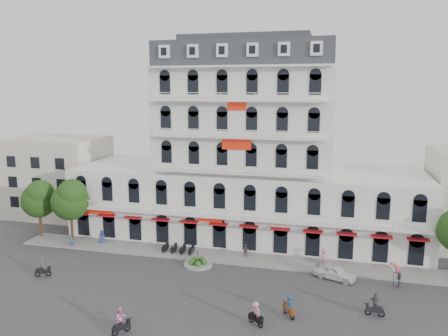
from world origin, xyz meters
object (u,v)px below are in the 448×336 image
rider_center (256,313)px  balloon_vendor (397,275)px  rider_northeast (375,305)px  rider_west (42,268)px  rider_east (289,306)px  parked_car (335,272)px  rider_southwest (121,320)px

rider_center → balloon_vendor: size_ratio=0.85×
balloon_vendor → rider_northeast: bearing=-111.9°
rider_west → balloon_vendor: size_ratio=0.88×
rider_east → rider_center: rider_center is taller
rider_east → rider_center: 3.25m
rider_east → rider_northeast: 7.45m
rider_northeast → rider_center: (-9.73, -3.96, 0.03)m
rider_center → rider_northeast: bearing=58.9°
rider_east → rider_northeast: bearing=-112.4°
parked_car → rider_center: rider_center is taller
rider_west → parked_car: bearing=-10.1°
rider_west → rider_center: 23.59m
rider_southwest → balloon_vendor: (22.50, 14.16, 0.09)m
rider_northeast → rider_center: 10.51m
rider_southwest → rider_northeast: bearing=-33.0°
rider_center → balloon_vendor: (12.27, 10.26, 0.18)m
parked_car → rider_southwest: rider_southwest is taller
parked_car → balloon_vendor: 5.97m
parked_car → rider_east: size_ratio=2.17×
rider_northeast → balloon_vendor: size_ratio=0.88×
parked_car → rider_east: bearing=176.0°
rider_southwest → rider_center: 10.95m
balloon_vendor → parked_car: bearing=174.6°
rider_southwest → rider_east: bearing=-29.6°
parked_car → rider_east: (-3.81, -8.79, 0.23)m
rider_east → rider_northeast: size_ratio=0.93×
rider_center → parked_car: bearing=96.4°
rider_west → rider_center: rider_west is taller
rider_northeast → rider_southwest: bearing=25.2°
rider_west → rider_east: 25.86m
parked_car → balloon_vendor: (5.92, -0.56, 0.53)m
parked_car → rider_center: bearing=169.0°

